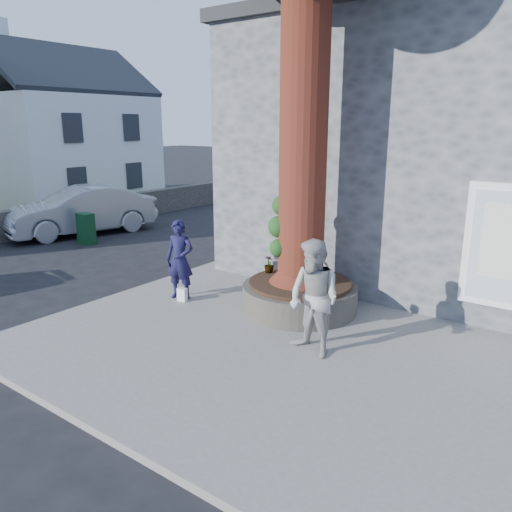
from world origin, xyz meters
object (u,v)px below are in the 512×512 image
Objects in this scene: car_silver at (81,211)px; a_board_sign at (86,229)px; woman at (314,299)px; planter at (300,296)px; man at (180,260)px.

a_board_sign is at bearing -14.72° from car_silver.
car_silver is at bearing 176.09° from woman.
woman is 0.38× the size of car_silver.
woman is at bearing -52.39° from planter.
planter is 8.90m from a_board_sign.
man is at bearing -16.62° from a_board_sign.
planter is at bearing 2.11° from man.
a_board_sign is (-6.38, 2.17, -0.47)m from man.
car_silver is at bearing 140.49° from man.
man is 6.75m from a_board_sign.
woman is (3.65, -0.67, 0.10)m from man.
car_silver is at bearing 151.57° from a_board_sign.
planter is at bearing 4.29° from car_silver.
planter is 2.30× the size of a_board_sign.
man is 0.34× the size of car_silver.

